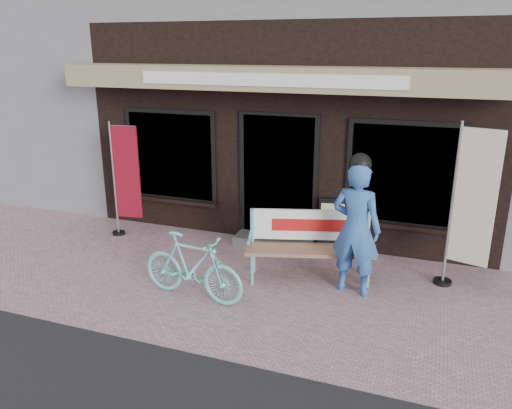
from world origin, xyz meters
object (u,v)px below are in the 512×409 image
at_px(person, 356,226).
at_px(bicycle, 192,267).
at_px(nobori_red, 125,178).
at_px(nobori_cream, 470,207).
at_px(bench, 310,239).
at_px(menu_stand, 332,224).

relative_size(person, bicycle, 1.28).
bearing_deg(nobori_red, nobori_cream, -11.29).
xyz_separation_m(bicycle, nobori_red, (-2.13, 1.70, 0.59)).
bearing_deg(bicycle, bench, -41.32).
relative_size(nobori_red, menu_stand, 2.28).
xyz_separation_m(nobori_cream, menu_stand, (-1.97, 0.75, -0.74)).
bearing_deg(nobori_cream, nobori_red, -165.45).
height_order(person, bicycle, person).
distance_m(bicycle, nobori_cream, 3.75).
height_order(bench, person, person).
relative_size(nobori_red, nobori_cream, 0.88).
xyz_separation_m(nobori_red, menu_stand, (3.52, 0.56, -0.59)).
xyz_separation_m(bench, nobori_cream, (2.06, 0.36, 0.61)).
relative_size(bench, nobori_cream, 0.81).
height_order(bench, bicycle, bench).
distance_m(person, nobori_red, 4.17).
relative_size(bench, bicycle, 1.24).
relative_size(bicycle, nobori_cream, 0.65).
relative_size(bench, menu_stand, 2.11).
relative_size(nobori_cream, menu_stand, 2.61).
xyz_separation_m(nobori_red, nobori_cream, (5.48, -0.18, 0.15)).
bearing_deg(nobori_red, menu_stand, -0.26).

